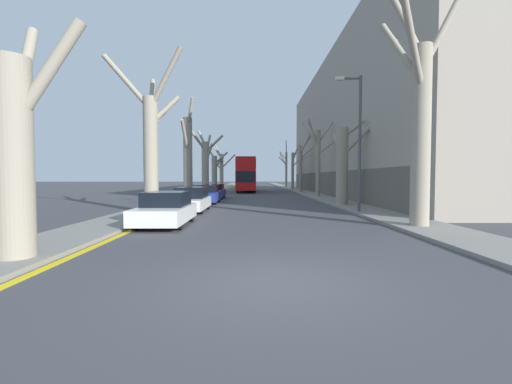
% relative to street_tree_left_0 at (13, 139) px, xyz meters
% --- Properties ---
extents(ground_plane, '(300.00, 300.00, 0.00)m').
position_rel_street_tree_left_0_xyz_m(ground_plane, '(5.85, -1.72, -2.81)').
color(ground_plane, '#424247').
extents(sidewalk_left, '(2.38, 120.00, 0.12)m').
position_rel_street_tree_left_0_xyz_m(sidewalk_left, '(-0.32, 48.28, -2.75)').
color(sidewalk_left, gray).
rests_on(sidewalk_left, ground).
extents(sidewalk_right, '(2.38, 120.00, 0.12)m').
position_rel_street_tree_left_0_xyz_m(sidewalk_right, '(12.01, 48.28, -2.75)').
color(sidewalk_right, gray).
rests_on(sidewalk_right, ground).
extents(building_facade_right, '(10.08, 45.92, 14.55)m').
position_rel_street_tree_left_0_xyz_m(building_facade_right, '(18.19, 29.43, 4.46)').
color(building_facade_right, '#9E9384').
rests_on(building_facade_right, ground).
extents(kerb_line_stripe, '(0.24, 120.00, 0.01)m').
position_rel_street_tree_left_0_xyz_m(kerb_line_stripe, '(1.06, 48.28, -2.80)').
color(kerb_line_stripe, yellow).
rests_on(kerb_line_stripe, ground).
extents(street_tree_left_0, '(4.00, 2.49, 6.05)m').
position_rel_street_tree_left_0_xyz_m(street_tree_left_0, '(0.00, 0.00, 0.00)').
color(street_tree_left_0, gray).
rests_on(street_tree_left_0, ground).
extents(street_tree_left_1, '(4.46, 3.06, 8.73)m').
position_rel_street_tree_left_0_xyz_m(street_tree_left_1, '(-0.07, 10.97, 1.10)').
color(street_tree_left_1, gray).
rests_on(street_tree_left_1, ground).
extents(street_tree_left_2, '(1.51, 2.94, 8.50)m').
position_rel_street_tree_left_0_xyz_m(street_tree_left_2, '(-0.04, 21.33, 1.01)').
color(street_tree_left_2, gray).
rests_on(street_tree_left_2, ground).
extents(street_tree_left_3, '(3.66, 3.43, 7.32)m').
position_rel_street_tree_left_0_xyz_m(street_tree_left_3, '(0.08, 31.40, 0.77)').
color(street_tree_left_3, gray).
rests_on(street_tree_left_3, ground).
extents(street_tree_left_4, '(3.59, 2.19, 6.87)m').
position_rel_street_tree_left_0_xyz_m(street_tree_left_4, '(-0.03, 41.89, 0.12)').
color(street_tree_left_4, gray).
rests_on(street_tree_left_4, ground).
extents(street_tree_left_5, '(4.33, 3.24, 7.94)m').
position_rel_street_tree_left_0_xyz_m(street_tree_left_5, '(0.04, 51.73, 0.70)').
color(street_tree_left_5, gray).
rests_on(street_tree_left_5, ground).
extents(street_tree_right_0, '(3.32, 3.90, 9.52)m').
position_rel_street_tree_left_0_xyz_m(street_tree_right_0, '(11.72, 4.94, 1.43)').
color(street_tree_right_0, gray).
rests_on(street_tree_right_0, ground).
extents(street_tree_right_1, '(2.28, 2.78, 5.89)m').
position_rel_street_tree_left_0_xyz_m(street_tree_right_1, '(11.70, 15.56, 0.12)').
color(street_tree_right_1, gray).
rests_on(street_tree_right_1, ground).
extents(street_tree_right_2, '(3.60, 3.85, 7.42)m').
position_rel_street_tree_left_0_xyz_m(street_tree_right_2, '(11.77, 24.79, 0.99)').
color(street_tree_right_2, gray).
rests_on(street_tree_right_2, ground).
extents(street_tree_right_3, '(3.22, 3.07, 8.03)m').
position_rel_street_tree_left_0_xyz_m(street_tree_right_3, '(11.82, 35.89, 0.88)').
color(street_tree_right_3, gray).
rests_on(street_tree_right_3, ground).
extents(street_tree_right_4, '(2.66, 3.04, 8.06)m').
position_rel_street_tree_left_0_xyz_m(street_tree_right_4, '(11.91, 45.79, 0.65)').
color(street_tree_right_4, gray).
rests_on(street_tree_right_4, ground).
extents(street_tree_right_5, '(1.81, 3.29, 8.61)m').
position_rel_street_tree_left_0_xyz_m(street_tree_right_5, '(11.64, 55.28, 1.06)').
color(street_tree_right_5, gray).
rests_on(street_tree_right_5, ground).
extents(double_decker_bus, '(2.50, 11.89, 4.44)m').
position_rel_street_tree_left_0_xyz_m(double_decker_bus, '(4.65, 38.61, -0.29)').
color(double_decker_bus, red).
rests_on(double_decker_bus, ground).
extents(parked_car_0, '(1.84, 4.05, 1.35)m').
position_rel_street_tree_left_0_xyz_m(parked_car_0, '(1.97, 5.92, -2.16)').
color(parked_car_0, silver).
rests_on(parked_car_0, ground).
extents(parked_car_1, '(1.77, 4.51, 1.39)m').
position_rel_street_tree_left_0_xyz_m(parked_car_1, '(1.97, 11.64, -2.15)').
color(parked_car_1, silver).
rests_on(parked_car_1, ground).
extents(parked_car_2, '(1.88, 4.43, 1.37)m').
position_rel_street_tree_left_0_xyz_m(parked_car_2, '(1.97, 17.91, -2.15)').
color(parked_car_2, navy).
rests_on(parked_car_2, ground).
extents(parked_car_3, '(1.78, 4.50, 1.33)m').
position_rel_street_tree_left_0_xyz_m(parked_car_3, '(1.97, 23.56, -2.17)').
color(parked_car_3, navy).
rests_on(parked_car_3, ground).
extents(lamp_post, '(1.40, 0.20, 7.30)m').
position_rel_street_tree_left_0_xyz_m(lamp_post, '(11.07, 10.29, 1.30)').
color(lamp_post, '#4C4F54').
rests_on(lamp_post, ground).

